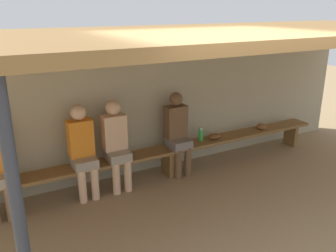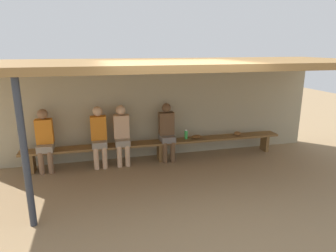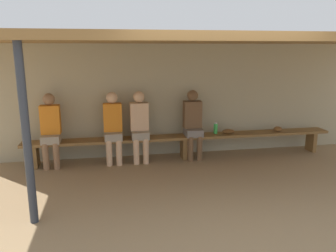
{
  "view_description": "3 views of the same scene",
  "coord_description": "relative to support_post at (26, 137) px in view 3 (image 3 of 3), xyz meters",
  "views": [
    {
      "loc": [
        -2.53,
        -3.06,
        2.6
      ],
      "look_at": [
        -0.14,
        1.27,
        0.94
      ],
      "focal_mm": 38.29,
      "sensor_mm": 36.0,
      "label": 1
    },
    {
      "loc": [
        -1.41,
        -4.82,
        2.57
      ],
      "look_at": [
        0.16,
        1.39,
        0.86
      ],
      "focal_mm": 31.7,
      "sensor_mm": 36.0,
      "label": 2
    },
    {
      "loc": [
        -1.45,
        -4.63,
        2.11
      ],
      "look_at": [
        -0.39,
        1.14,
        0.76
      ],
      "focal_mm": 36.11,
      "sensor_mm": 36.0,
      "label": 3
    }
  ],
  "objects": [
    {
      "name": "support_post",
      "position": [
        0.0,
        0.0,
        0.0
      ],
      "size": [
        0.1,
        0.1,
        2.2
      ],
      "primitive_type": "cylinder",
      "color": "#2D333D",
      "rests_on": "ground"
    },
    {
      "name": "water_bottle_clear",
      "position": [
        3.05,
        2.14,
        -0.53
      ],
      "size": [
        0.08,
        0.08,
        0.22
      ],
      "color": "green",
      "rests_on": "bench"
    },
    {
      "name": "baseball_glove_worn",
      "position": [
        3.3,
        2.1,
        -0.6
      ],
      "size": [
        0.25,
        0.18,
        0.09
      ],
      "primitive_type": "ellipsoid",
      "rotation": [
        0.0,
        0.0,
        3.08
      ],
      "color": "brown",
      "rests_on": "bench"
    },
    {
      "name": "player_near_post",
      "position": [
        -0.06,
        2.1,
        -0.37
      ],
      "size": [
        0.34,
        0.42,
        1.34
      ],
      "color": "gray",
      "rests_on": "ground"
    },
    {
      "name": "dugout_roof",
      "position": [
        2.4,
        1.25,
        1.16
      ],
      "size": [
        8.0,
        2.8,
        0.12
      ],
      "primitive_type": "cube",
      "color": "olive",
      "rests_on": "back_wall"
    },
    {
      "name": "player_leftmost",
      "position": [
        1.54,
        2.1,
        -0.37
      ],
      "size": [
        0.34,
        0.42,
        1.34
      ],
      "color": "gray",
      "rests_on": "ground"
    },
    {
      "name": "bench",
      "position": [
        2.4,
        2.1,
        -0.71
      ],
      "size": [
        6.0,
        0.36,
        0.46
      ],
      "color": "brown",
      "rests_on": "ground"
    },
    {
      "name": "player_in_blue",
      "position": [
        1.04,
        2.1,
        -0.37
      ],
      "size": [
        0.34,
        0.42,
        1.34
      ],
      "color": "gray",
      "rests_on": "ground"
    },
    {
      "name": "player_with_sunglasses",
      "position": [
        2.58,
        2.1,
        -0.37
      ],
      "size": [
        0.34,
        0.42,
        1.34
      ],
      "color": "slate",
      "rests_on": "ground"
    },
    {
      "name": "back_wall",
      "position": [
        2.4,
        2.55,
        0.0
      ],
      "size": [
        8.0,
        0.2,
        2.2
      ],
      "primitive_type": "cube",
      "color": "tan",
      "rests_on": "ground"
    },
    {
      "name": "ground_plane",
      "position": [
        2.4,
        0.55,
        -1.1
      ],
      "size": [
        24.0,
        24.0,
        0.0
      ],
      "primitive_type": "plane",
      "color": "#937754"
    },
    {
      "name": "baseball_glove_dark_brown",
      "position": [
        4.37,
        2.11,
        -0.6
      ],
      "size": [
        0.28,
        0.29,
        0.09
      ],
      "primitive_type": "ellipsoid",
      "rotation": [
        0.0,
        0.0,
        4.06
      ],
      "color": "brown",
      "rests_on": "bench"
    }
  ]
}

